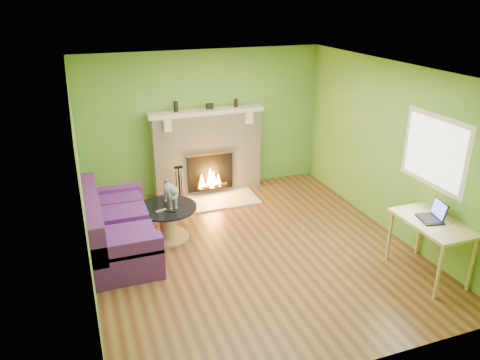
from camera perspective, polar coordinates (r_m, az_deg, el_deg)
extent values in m
plane|color=#582E19|center=(6.97, 1.53, -8.46)|extent=(5.00, 5.00, 0.00)
plane|color=white|center=(6.07, 1.78, 13.18)|extent=(5.00, 5.00, 0.00)
plane|color=#519631|center=(8.67, -4.46, 7.05)|extent=(5.00, 0.00, 5.00)
plane|color=#519631|center=(4.40, 13.79, -9.19)|extent=(5.00, 0.00, 5.00)
plane|color=#519631|center=(6.01, -18.75, -1.04)|extent=(0.00, 5.00, 5.00)
plane|color=#519631|center=(7.49, 17.91, 3.59)|extent=(0.00, 5.00, 5.00)
plane|color=silver|center=(6.76, 22.62, 3.23)|extent=(0.00, 1.20, 1.20)
plane|color=white|center=(6.76, 22.57, 3.22)|extent=(0.00, 1.06, 1.06)
cube|color=#BCB59C|center=(8.67, -4.04, 3.25)|extent=(2.00, 0.35, 1.50)
cube|color=black|center=(8.60, -3.63, 0.92)|extent=(0.85, 0.03, 0.68)
cube|color=#BF812F|center=(8.47, -3.68, 3.17)|extent=(0.91, 0.02, 0.04)
cylinder|color=black|center=(8.68, -3.52, -0.89)|extent=(0.55, 0.07, 0.07)
cube|color=beige|center=(8.42, -4.13, 8.29)|extent=(2.10, 0.28, 0.08)
cube|color=beige|center=(8.11, -8.86, 6.53)|extent=(0.12, 0.10, 0.20)
cube|color=beige|center=(8.51, 1.15, 7.52)|extent=(0.12, 0.10, 0.20)
cube|color=beige|center=(8.47, -2.92, -2.53)|extent=(1.50, 0.75, 0.03)
cube|color=beige|center=(8.42, -4.13, 8.29)|extent=(2.10, 0.28, 0.08)
cube|color=#3F185C|center=(7.08, -14.29, -6.57)|extent=(0.90, 2.00, 0.45)
cube|color=#3F185C|center=(6.90, -17.46, -4.11)|extent=(0.20, 2.00, 0.56)
cube|color=#3F185C|center=(6.16, -13.57, -8.04)|extent=(0.90, 0.20, 0.23)
cube|color=#3F185C|center=(7.77, -15.25, -1.68)|extent=(0.90, 0.20, 0.23)
cube|color=#3F185C|center=(6.45, -13.49, -6.56)|extent=(0.72, 0.53, 0.12)
cube|color=#3F185C|center=(7.05, -14.19, -4.09)|extent=(0.72, 0.53, 0.12)
cube|color=#3F185C|center=(7.56, -14.69, -2.30)|extent=(0.72, 0.53, 0.12)
cylinder|color=tan|center=(7.36, -8.75, -6.79)|extent=(0.64, 0.64, 0.03)
cylinder|color=tan|center=(7.25, -8.86, -5.12)|extent=(0.23, 0.23, 0.45)
cylinder|color=black|center=(7.14, -8.97, -3.36)|extent=(0.92, 0.92, 0.03)
cube|color=tan|center=(6.53, 22.49, -4.84)|extent=(0.62, 1.07, 0.04)
cylinder|color=tan|center=(6.25, 23.08, -10.32)|extent=(0.05, 0.05, 0.75)
cylinder|color=tan|center=(6.59, 26.43, -9.21)|extent=(0.05, 0.05, 0.75)
cylinder|color=tan|center=(6.87, 17.78, -6.52)|extent=(0.05, 0.05, 0.75)
cylinder|color=tan|center=(7.17, 21.07, -5.71)|extent=(0.05, 0.05, 0.75)
cube|color=gray|center=(7.01, -9.58, -3.70)|extent=(0.18, 0.09, 0.02)
cube|color=black|center=(6.97, -8.52, -3.77)|extent=(0.16, 0.11, 0.02)
cylinder|color=black|center=(8.29, -7.84, 8.85)|extent=(0.08, 0.08, 0.18)
cylinder|color=black|center=(8.59, -0.50, 9.38)|extent=(0.07, 0.07, 0.14)
cube|color=black|center=(8.45, -3.72, 8.97)|extent=(0.12, 0.08, 0.10)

